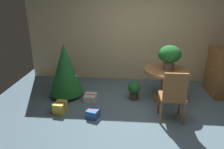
{
  "coord_description": "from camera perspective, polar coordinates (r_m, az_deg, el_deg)",
  "views": [
    {
      "loc": [
        -0.32,
        -3.34,
        2.2
      ],
      "look_at": [
        -0.64,
        0.54,
        0.73
      ],
      "focal_mm": 33.98,
      "sensor_mm": 36.0,
      "label": 1
    }
  ],
  "objects": [
    {
      "name": "ground_plane",
      "position": [
        4.01,
        8.75,
        -12.83
      ],
      "size": [
        6.6,
        6.6,
        0.0
      ],
      "primitive_type": "plane",
      "color": "slate"
    },
    {
      "name": "back_wall_panel",
      "position": [
        5.62,
        8.11,
        11.29
      ],
      "size": [
        6.0,
        0.1,
        2.6
      ],
      "primitive_type": "cube",
      "color": "beige",
      "rests_on": "ground_plane"
    },
    {
      "name": "round_dining_table",
      "position": [
        4.72,
        14.18,
        -0.82
      ],
      "size": [
        0.93,
        0.93,
        0.71
      ],
      "color": "#9E6B3D",
      "rests_on": "ground_plane"
    },
    {
      "name": "flower_vase",
      "position": [
        4.54,
        15.23,
        5.07
      ],
      "size": [
        0.47,
        0.47,
        0.52
      ],
      "color": "#665B51",
      "rests_on": "round_dining_table"
    },
    {
      "name": "wooden_chair_near",
      "position": [
        3.91,
        16.14,
        -5.19
      ],
      "size": [
        0.45,
        0.41,
        0.98
      ],
      "color": "brown",
      "rests_on": "ground_plane"
    },
    {
      "name": "holiday_tree",
      "position": [
        4.8,
        -12.45,
        1.36
      ],
      "size": [
        0.75,
        0.75,
        1.22
      ],
      "color": "brown",
      "rests_on": "ground_plane"
    },
    {
      "name": "gift_box_cream",
      "position": [
        4.74,
        -5.82,
        -6.15
      ],
      "size": [
        0.27,
        0.31,
        0.14
      ],
      "color": "silver",
      "rests_on": "ground_plane"
    },
    {
      "name": "gift_box_blue",
      "position": [
        4.1,
        -5.09,
        -10.43
      ],
      "size": [
        0.27,
        0.27,
        0.17
      ],
      "color": "#1E569E",
      "rests_on": "ground_plane"
    },
    {
      "name": "gift_box_gold",
      "position": [
        4.37,
        -13.78,
        -8.57
      ],
      "size": [
        0.24,
        0.29,
        0.22
      ],
      "color": "gold",
      "rests_on": "ground_plane"
    },
    {
      "name": "wooden_cabinet",
      "position": [
        5.46,
        27.37,
        0.53
      ],
      "size": [
        0.48,
        0.79,
        1.07
      ],
      "color": "brown",
      "rests_on": "ground_plane"
    },
    {
      "name": "potted_plant",
      "position": [
        4.72,
        5.98,
        -4.02
      ],
      "size": [
        0.28,
        0.28,
        0.42
      ],
      "color": "#4C382D",
      "rests_on": "ground_plane"
    }
  ]
}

